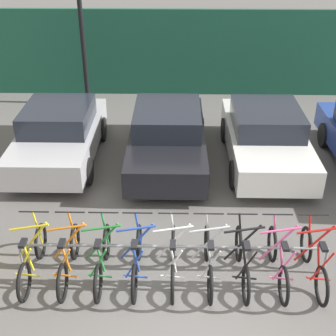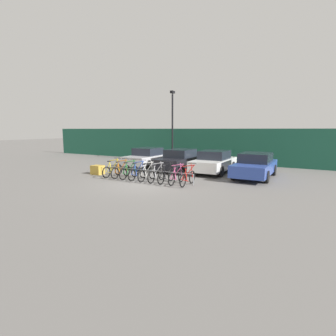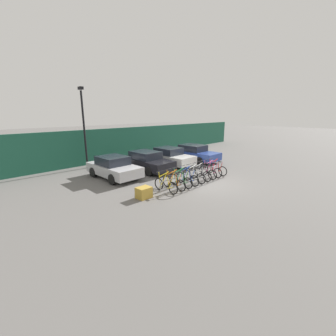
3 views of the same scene
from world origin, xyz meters
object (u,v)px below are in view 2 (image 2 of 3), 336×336
at_px(bicycle_blue, 138,173).
at_px(bicycle_silver, 157,175).
at_px(car_silver, 147,158).
at_px(bicycle_green, 129,172).
at_px(cargo_crate, 98,170).
at_px(bicycle_white, 147,174).
at_px(bicycle_pink, 177,177).
at_px(car_black, 180,160).
at_px(bike_rack, 149,171).
at_px(bicycle_yellow, 113,170).
at_px(car_white, 214,162).
at_px(lamp_post, 172,123).
at_px(bicycle_orange, 121,171).
at_px(bicycle_red, 188,178).
at_px(bicycle_black, 166,176).
at_px(car_blue, 255,165).

relative_size(bicycle_blue, bicycle_silver, 1.00).
bearing_deg(car_silver, bicycle_green, -68.80).
relative_size(bicycle_silver, cargo_crate, 2.44).
relative_size(bicycle_white, bicycle_pink, 1.00).
bearing_deg(car_black, bicycle_blue, -95.95).
relative_size(bike_rack, bicycle_silver, 3.12).
xyz_separation_m(bicycle_green, bicycle_white, (1.20, 0.00, 0.00)).
xyz_separation_m(bicycle_green, car_silver, (-1.65, 4.25, 0.31)).
relative_size(bicycle_yellow, bicycle_green, 1.00).
height_order(bicycle_green, bicycle_blue, same).
height_order(car_white, cargo_crate, car_white).
bearing_deg(lamp_post, cargo_crate, -96.93).
bearing_deg(bicycle_orange, bicycle_white, -1.86).
xyz_separation_m(bicycle_blue, car_white, (2.84, 4.21, 0.31)).
bearing_deg(bike_rack, bicycle_red, -3.55).
height_order(bicycle_blue, lamp_post, lamp_post).
bearing_deg(bicycle_pink, car_white, 87.72).
height_order(bike_rack, bicycle_red, bicycle_red).
relative_size(bicycle_silver, bicycle_red, 1.00).
bearing_deg(bike_rack, bicycle_orange, -175.21).
bearing_deg(car_silver, bike_rack, -55.26).
distance_m(bicycle_orange, car_black, 4.50).
bearing_deg(bicycle_green, bicycle_pink, 1.96).
distance_m(bicycle_orange, bicycle_red, 4.17).
bearing_deg(bicycle_white, bicycle_orange, -178.73).
xyz_separation_m(bicycle_yellow, bicycle_black, (3.58, 0.00, 0.00)).
relative_size(bicycle_white, lamp_post, 0.29).
distance_m(bicycle_black, car_white, 4.35).
relative_size(bicycle_black, bicycle_red, 1.00).
bearing_deg(lamp_post, car_silver, -90.63).
bearing_deg(car_blue, bicycle_red, -122.47).
xyz_separation_m(bicycle_pink, lamp_post, (-4.59, 7.97, 2.89)).
bearing_deg(cargo_crate, bicycle_white, -2.59).
height_order(bicycle_orange, car_blue, car_blue).
bearing_deg(bicycle_blue, cargo_crate, 177.69).
relative_size(bicycle_yellow, bicycle_silver, 1.00).
bearing_deg(bike_rack, bicycle_yellow, -176.45).
height_order(bicycle_green, bicycle_white, same).
bearing_deg(car_silver, bicycle_orange, -75.86).
bearing_deg(bicycle_silver, bicycle_blue, -178.86).
xyz_separation_m(bicycle_silver, lamp_post, (-3.41, 7.97, 2.89)).
height_order(bicycle_blue, cargo_crate, bicycle_blue).
relative_size(bicycle_pink, car_blue, 0.38).
bearing_deg(car_white, car_blue, -8.63).
height_order(bicycle_black, lamp_post, lamp_post).
distance_m(bike_rack, bicycle_blue, 0.64).
distance_m(bicycle_white, bicycle_pink, 1.78).
height_order(bicycle_orange, car_silver, car_silver).
distance_m(bicycle_orange, car_blue, 7.63).
height_order(bicycle_blue, bicycle_pink, same).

